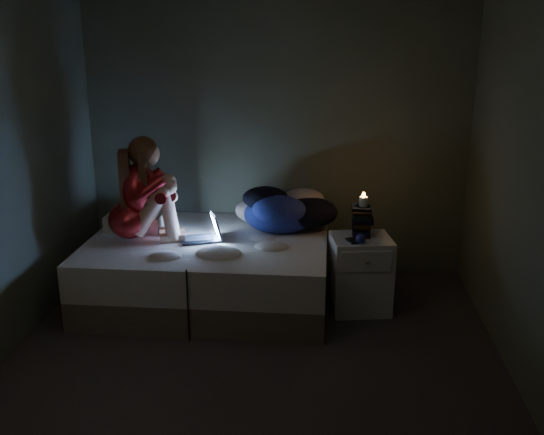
# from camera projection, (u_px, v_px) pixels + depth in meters

# --- Properties ---
(floor) EXTENTS (3.60, 3.80, 0.02)m
(floor) POSITION_uv_depth(u_px,v_px,m) (252.00, 367.00, 4.39)
(floor) COLOR black
(floor) RESTS_ON ground
(wall_back) EXTENTS (3.60, 0.02, 2.60)m
(wall_back) POSITION_uv_depth(u_px,v_px,m) (276.00, 139.00, 5.82)
(wall_back) COLOR #474F38
(wall_back) RESTS_ON ground
(wall_front) EXTENTS (3.60, 0.02, 2.60)m
(wall_front) POSITION_uv_depth(u_px,v_px,m) (181.00, 322.00, 2.19)
(wall_front) COLOR #474F38
(wall_front) RESTS_ON ground
(wall_right) EXTENTS (0.02, 3.80, 2.60)m
(wall_right) POSITION_uv_depth(u_px,v_px,m) (537.00, 196.00, 3.84)
(wall_right) COLOR #474F38
(wall_right) RESTS_ON ground
(bed) EXTENTS (2.04, 1.53, 0.56)m
(bed) POSITION_uv_depth(u_px,v_px,m) (209.00, 269.00, 5.40)
(bed) COLOR beige
(bed) RESTS_ON ground
(pillow) EXTENTS (0.50, 0.35, 0.14)m
(pillow) POSITION_uv_depth(u_px,v_px,m) (136.00, 221.00, 5.56)
(pillow) COLOR silver
(pillow) RESTS_ON bed
(woman) EXTENTS (0.64, 0.50, 0.90)m
(woman) POSITION_uv_depth(u_px,v_px,m) (128.00, 190.00, 5.13)
(woman) COLOR maroon
(woman) RESTS_ON bed
(laptop) EXTENTS (0.40, 0.34, 0.24)m
(laptop) POSITION_uv_depth(u_px,v_px,m) (200.00, 227.00, 5.24)
(laptop) COLOR black
(laptop) RESTS_ON bed
(clothes_pile) EXTENTS (0.80, 0.70, 0.41)m
(clothes_pile) POSITION_uv_depth(u_px,v_px,m) (280.00, 207.00, 5.52)
(clothes_pile) COLOR navy
(clothes_pile) RESTS_ON bed
(nightstand) EXTENTS (0.55, 0.50, 0.64)m
(nightstand) POSITION_uv_depth(u_px,v_px,m) (360.00, 274.00, 5.18)
(nightstand) COLOR silver
(nightstand) RESTS_ON ground
(book_stack) EXTENTS (0.19, 0.25, 0.24)m
(book_stack) POSITION_uv_depth(u_px,v_px,m) (363.00, 221.00, 5.13)
(book_stack) COLOR black
(book_stack) RESTS_ON nightstand
(candle) EXTENTS (0.07, 0.07, 0.08)m
(candle) POSITION_uv_depth(u_px,v_px,m) (363.00, 203.00, 5.08)
(candle) COLOR beige
(candle) RESTS_ON book_stack
(phone) EXTENTS (0.10, 0.15, 0.01)m
(phone) POSITION_uv_depth(u_px,v_px,m) (350.00, 240.00, 5.01)
(phone) COLOR black
(phone) RESTS_ON nightstand
(blue_orb) EXTENTS (0.08, 0.08, 0.08)m
(blue_orb) POSITION_uv_depth(u_px,v_px,m) (358.00, 238.00, 4.95)
(blue_orb) COLOR navy
(blue_orb) RESTS_ON nightstand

